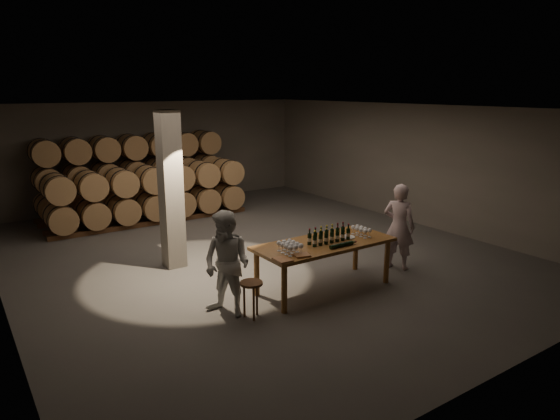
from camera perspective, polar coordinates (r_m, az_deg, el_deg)
room at (r=10.28m, az=-12.37°, el=2.18°), size 12.00×12.00×12.00m
tasting_table at (r=9.10m, az=5.08°, el=-4.30°), size 2.60×1.10×0.90m
barrel_stack_back at (r=15.27m, az=-16.45°, el=4.14°), size 5.48×0.95×2.31m
barrel_stack_front at (r=14.03m, az=-14.57°, el=1.90°), size 5.48×0.95×1.57m
bottle_cluster at (r=9.06m, az=5.64°, el=-3.00°), size 0.85×0.22×0.30m
lying_bottles at (r=8.83m, az=7.10°, el=-3.97°), size 0.59×0.07×0.07m
glass_cluster_left at (r=8.44m, az=1.14°, el=-4.01°), size 0.31×0.42×0.19m
glass_cluster_right at (r=9.52m, az=9.27°, el=-2.18°), size 0.19×0.41×0.17m
plate at (r=9.40m, az=7.72°, el=-3.07°), size 0.28×0.28×0.02m
notebook_near at (r=8.31m, az=2.52°, el=-5.19°), size 0.29×0.26×0.03m
notebook_corner at (r=8.10m, az=0.30°, el=-5.69°), size 0.25×0.31×0.03m
pen at (r=8.35m, az=3.11°, el=-5.17°), size 0.14×0.05×0.01m
stool at (r=8.07m, az=-3.28°, el=-8.95°), size 0.37×0.37×0.61m
person_man at (r=10.37m, az=13.44°, el=-1.85°), size 0.66×0.76×1.77m
person_woman at (r=8.07m, az=-6.08°, el=-6.17°), size 0.96×1.05×1.74m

